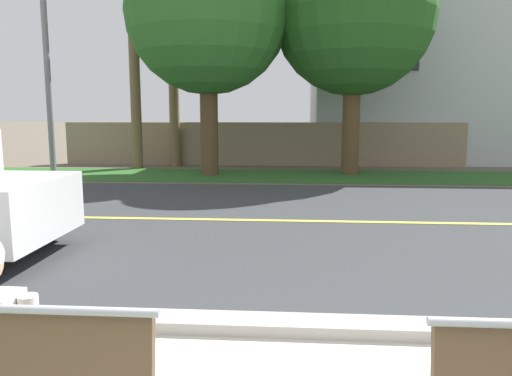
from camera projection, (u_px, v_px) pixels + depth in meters
ground_plane at (292, 204)px, 9.66m from camera, size 140.00×140.00×0.00m
curb_edge at (290, 326)px, 4.08m from camera, size 44.00×0.30×0.11m
street_asphalt at (292, 221)px, 8.18m from camera, size 52.00×8.00×0.01m
road_centre_line at (292, 221)px, 8.18m from camera, size 48.00×0.14×0.01m
far_verge_grass at (292, 176)px, 13.79m from camera, size 48.00×2.80×0.02m
streetlamp at (49, 33)px, 13.49m from camera, size 0.24×2.10×6.69m
shade_tree_left at (360, 2)px, 13.47m from camera, size 4.36×4.36×7.19m
garden_wall at (261, 144)px, 16.46m from camera, size 13.00×0.36×1.40m
house_across_street at (442, 59)px, 18.69m from camera, size 10.25×6.91×7.26m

